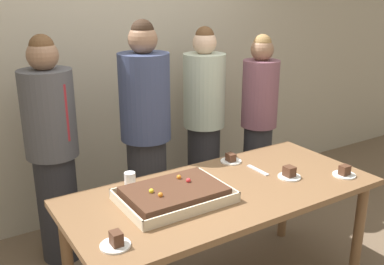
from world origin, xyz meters
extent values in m
cube|color=#B2A893|center=(0.00, 1.60, 1.50)|extent=(8.00, 0.12, 3.00)
cube|color=brown|center=(0.00, 0.00, 0.78)|extent=(1.95, 0.88, 0.04)
cylinder|color=brown|center=(0.89, -0.36, 0.38)|extent=(0.07, 0.07, 0.76)
cylinder|color=brown|center=(-0.89, 0.36, 0.38)|extent=(0.07, 0.07, 0.76)
cylinder|color=brown|center=(0.89, 0.36, 0.38)|extent=(0.07, 0.07, 0.76)
cube|color=beige|center=(-0.33, 0.03, 0.80)|extent=(0.63, 0.45, 0.01)
cube|color=beige|center=(-0.33, -0.19, 0.84)|extent=(0.63, 0.01, 0.05)
cube|color=beige|center=(-0.33, 0.25, 0.84)|extent=(0.63, 0.01, 0.05)
cube|color=beige|center=(-0.64, 0.03, 0.84)|extent=(0.01, 0.45, 0.05)
cube|color=beige|center=(-0.02, 0.03, 0.84)|extent=(0.01, 0.45, 0.05)
cube|color=#4C2D1E|center=(-0.33, 0.03, 0.85)|extent=(0.56, 0.38, 0.07)
sphere|color=yellow|center=(-0.47, 0.04, 0.89)|extent=(0.03, 0.03, 0.03)
sphere|color=red|center=(-0.22, 0.05, 0.89)|extent=(0.03, 0.03, 0.03)
sphere|color=orange|center=(-0.24, 0.13, 0.89)|extent=(0.03, 0.03, 0.03)
sphere|color=orange|center=(-0.45, -0.03, 0.89)|extent=(0.03, 0.03, 0.03)
cylinder|color=white|center=(0.47, -0.09, 0.80)|extent=(0.15, 0.15, 0.01)
cube|color=#4C2D1E|center=(0.47, -0.09, 0.84)|extent=(0.06, 0.07, 0.07)
cylinder|color=white|center=(0.31, 0.33, 0.80)|extent=(0.15, 0.15, 0.01)
cube|color=#4C2D1E|center=(0.31, 0.33, 0.84)|extent=(0.05, 0.07, 0.06)
cylinder|color=white|center=(0.80, -0.26, 0.80)|extent=(0.15, 0.15, 0.01)
cube|color=#4C2D1E|center=(0.79, -0.27, 0.84)|extent=(0.07, 0.05, 0.06)
cylinder|color=white|center=(-0.81, -0.23, 0.80)|extent=(0.15, 0.15, 0.01)
cube|color=#4C2D1E|center=(-0.80, -0.24, 0.84)|extent=(0.05, 0.07, 0.07)
cylinder|color=white|center=(-0.47, 0.33, 0.85)|extent=(0.07, 0.07, 0.10)
cube|color=silver|center=(0.37, 0.11, 0.80)|extent=(0.03, 0.20, 0.01)
cylinder|color=#28282D|center=(0.58, 1.08, 0.41)|extent=(0.29, 0.29, 0.83)
cylinder|color=#B7C6B2|center=(0.58, 1.08, 1.14)|extent=(0.36, 0.36, 0.63)
sphere|color=beige|center=(0.58, 1.08, 1.55)|extent=(0.20, 0.20, 0.20)
sphere|color=brown|center=(0.58, 1.08, 1.61)|extent=(0.16, 0.16, 0.16)
cylinder|color=#28282D|center=(-0.75, 1.05, 0.42)|extent=(0.30, 0.30, 0.83)
cylinder|color=#4C4C51|center=(-0.75, 1.05, 1.14)|extent=(0.37, 0.37, 0.62)
cube|color=maroon|center=(-0.68, 0.89, 1.18)|extent=(0.04, 0.02, 0.40)
sphere|color=#8C664C|center=(-0.75, 1.05, 1.55)|extent=(0.21, 0.21, 0.21)
sphere|color=brown|center=(-0.75, 1.05, 1.61)|extent=(0.17, 0.17, 0.17)
cylinder|color=#28282D|center=(-0.10, 0.84, 0.45)|extent=(0.30, 0.30, 0.90)
cylinder|color=#384266|center=(-0.10, 0.84, 1.22)|extent=(0.37, 0.37, 0.64)
sphere|color=#8C664C|center=(-0.10, 0.84, 1.64)|extent=(0.21, 0.21, 0.21)
sphere|color=black|center=(-0.10, 0.84, 1.70)|extent=(0.16, 0.16, 0.16)
cylinder|color=#28282D|center=(0.98, 0.81, 0.42)|extent=(0.25, 0.25, 0.83)
cylinder|color=#7A4C5B|center=(0.98, 0.81, 1.12)|extent=(0.31, 0.31, 0.58)
sphere|color=#8C664C|center=(0.98, 0.81, 1.49)|extent=(0.19, 0.19, 0.19)
sphere|color=olive|center=(0.98, 0.81, 1.55)|extent=(0.15, 0.15, 0.15)
camera|label=1|loc=(-1.47, -1.97, 1.97)|focal=40.80mm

